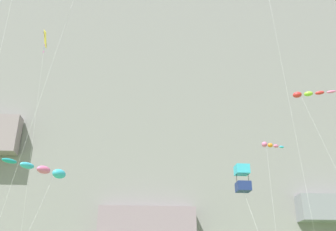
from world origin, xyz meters
TOP-DOWN VIEW (x-y plane):
  - cliff_face at (0.00, 65.96)m, footprint 180.00×32.97m
  - kite_box_low_center at (5.46, 14.51)m, footprint 1.78×3.14m
  - kite_windsock_mid_center at (-10.92, 29.09)m, footprint 5.52×7.12m
  - kite_windsock_front_field at (14.24, 32.83)m, footprint 4.40×6.17m
  - kite_diamond_near_cliff at (-14.04, 32.55)m, footprint 1.77×2.87m
  - kite_windsock_low_right at (15.11, 23.07)m, footprint 3.92×5.09m
  - kite_delta_upper_left at (12.12, 21.96)m, footprint 1.17×3.69m

SIDE VIEW (x-z plane):
  - kite_box_low_center at x=5.46m, z-range 3.96..13.63m
  - kite_windsock_mid_center at x=-10.92m, z-range 6.32..19.92m
  - kite_windsock_front_field at x=14.24m, z-range 8.67..26.83m
  - kite_windsock_low_right at x=15.11m, z-range 9.64..29.74m
  - cliff_face at x=0.00m, z-range -0.03..59.18m
  - kite_delta_upper_left at x=12.12m, z-range 12.94..46.43m
  - kite_diamond_near_cliff at x=-14.04m, z-range 14.50..47.30m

